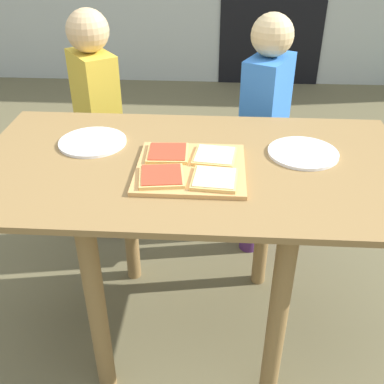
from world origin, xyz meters
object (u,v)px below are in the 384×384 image
(pizza_slice_far_right, at_px, (215,156))
(pizza_slice_near_left, at_px, (162,176))
(pizza_slice_far_left, at_px, (168,153))
(plate_white_left, at_px, (93,142))
(plate_white_right, at_px, (303,153))
(child_right, at_px, (264,125))
(dining_table, at_px, (192,198))
(pizza_slice_near_right, at_px, (215,179))
(child_left, at_px, (97,114))
(cutting_board, at_px, (191,168))

(pizza_slice_far_right, relative_size, pizza_slice_near_left, 0.99)
(pizza_slice_far_left, distance_m, plate_white_left, 0.28)
(plate_white_right, relative_size, child_right, 0.21)
(pizza_slice_far_right, relative_size, pizza_slice_far_left, 1.07)
(pizza_slice_far_left, xyz_separation_m, plate_white_left, (-0.26, 0.09, -0.01))
(child_right, bearing_deg, pizza_slice_near_left, -117.04)
(pizza_slice_far_right, bearing_deg, pizza_slice_near_left, -138.31)
(dining_table, bearing_deg, pizza_slice_near_left, -122.44)
(pizza_slice_near_right, relative_size, child_left, 0.13)
(plate_white_left, bearing_deg, pizza_slice_far_left, -19.13)
(pizza_slice_near_right, distance_m, child_left, 0.94)
(pizza_slice_far_right, distance_m, child_right, 0.61)
(plate_white_right, distance_m, child_right, 0.52)
(pizza_slice_far_right, bearing_deg, child_right, 69.99)
(pizza_slice_far_right, height_order, pizza_slice_far_left, same)
(pizza_slice_far_right, bearing_deg, child_left, 130.52)
(pizza_slice_near_right, relative_size, pizza_slice_far_left, 1.04)
(cutting_board, height_order, pizza_slice_far_right, pizza_slice_far_right)
(pizza_slice_far_left, bearing_deg, pizza_slice_far_right, -4.12)
(pizza_slice_far_left, bearing_deg, child_right, 57.34)
(plate_white_left, distance_m, child_left, 0.55)
(pizza_slice_near_left, bearing_deg, plate_white_left, 137.93)
(pizza_slice_near_left, xyz_separation_m, plate_white_right, (0.43, 0.20, -0.01))
(child_left, bearing_deg, pizza_slice_near_left, -63.19)
(pizza_slice_near_left, xyz_separation_m, pizza_slice_far_left, (0.00, 0.14, 0.00))
(pizza_slice_near_left, bearing_deg, dining_table, 57.56)
(plate_white_right, relative_size, child_left, 0.21)
(cutting_board, xyz_separation_m, pizza_slice_far_right, (0.07, 0.06, 0.01))
(dining_table, relative_size, plate_white_right, 6.04)
(cutting_board, bearing_deg, plate_white_left, 154.46)
(pizza_slice_near_left, bearing_deg, pizza_slice_far_right, 41.69)
(pizza_slice_far_left, bearing_deg, plate_white_left, 160.87)
(child_left, bearing_deg, pizza_slice_far_left, -57.88)
(pizza_slice_near_right, xyz_separation_m, pizza_slice_far_left, (-0.15, 0.15, 0.00))
(pizza_slice_far_right, distance_m, pizza_slice_near_left, 0.20)
(pizza_slice_near_right, bearing_deg, pizza_slice_far_right, 90.98)
(cutting_board, height_order, pizza_slice_near_right, pizza_slice_near_right)
(pizza_slice_far_right, bearing_deg, plate_white_right, 13.12)
(cutting_board, distance_m, plate_white_right, 0.38)
(cutting_board, height_order, pizza_slice_near_left, pizza_slice_near_left)
(plate_white_left, bearing_deg, child_left, 103.13)
(pizza_slice_near_right, relative_size, plate_white_left, 0.62)
(child_left, bearing_deg, plate_white_left, -76.87)
(cutting_board, relative_size, plate_white_right, 1.45)
(pizza_slice_far_right, relative_size, plate_white_right, 0.64)
(pizza_slice_far_left, relative_size, plate_white_left, 0.60)
(pizza_slice_near_left, distance_m, pizza_slice_far_left, 0.14)
(dining_table, xyz_separation_m, plate_white_right, (0.35, 0.07, 0.14))
(dining_table, distance_m, pizza_slice_near_left, 0.21)
(cutting_board, xyz_separation_m, child_left, (-0.46, 0.69, -0.12))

